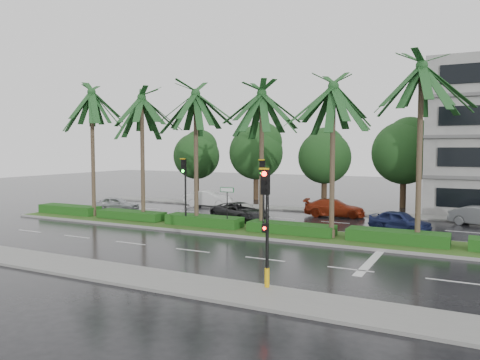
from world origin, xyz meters
The scene contains 17 objects.
ground centered at (0.00, 0.00, 0.00)m, with size 120.00×120.00×0.00m, color black.
near_sidewalk centered at (0.00, -10.20, 0.06)m, with size 40.00×2.40×0.12m, color slate.
far_sidewalk centered at (0.00, 12.00, 0.06)m, with size 40.00×2.00×0.12m, color slate.
median centered at (0.00, 1.00, 0.08)m, with size 36.00×4.00×0.15m.
hedge centered at (0.00, 1.00, 0.45)m, with size 35.20×1.40×0.60m.
lane_markings centered at (3.04, -0.43, 0.01)m, with size 34.00×13.06×0.01m.
palm_row centered at (-1.25, 1.02, 8.14)m, with size 26.30×4.20×10.03m.
signal_near centered at (6.00, -9.39, 2.50)m, with size 0.34×0.45×4.36m.
signal_median_left centered at (-4.00, 0.30, 3.00)m, with size 0.34×0.42×4.36m.
signal_median_right centered at (1.50, 0.30, 3.00)m, with size 0.34×0.42×4.36m.
street_sign centered at (-1.00, 0.48, 2.12)m, with size 0.95×0.09×2.60m.
bg_trees centered at (0.01, 17.59, 4.77)m, with size 32.89×5.42×7.82m.
car_silver centered at (-13.28, 4.30, 0.61)m, with size 3.60×1.45×1.23m, color #A4A8AC.
car_white centered at (-8.28, 10.44, 0.70)m, with size 4.24×1.48×1.40m, color silver.
car_darkgrey centered at (-2.12, 4.42, 0.66)m, with size 4.75×2.19×1.32m, color black.
car_red centered at (3.18, 9.66, 0.66)m, with size 4.52×1.84×1.31m, color maroon.
car_blue centered at (8.50, 5.42, 0.64)m, with size 3.77×1.52×1.28m, color navy.
Camera 1 is at (12.73, -24.64, 5.20)m, focal length 35.00 mm.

